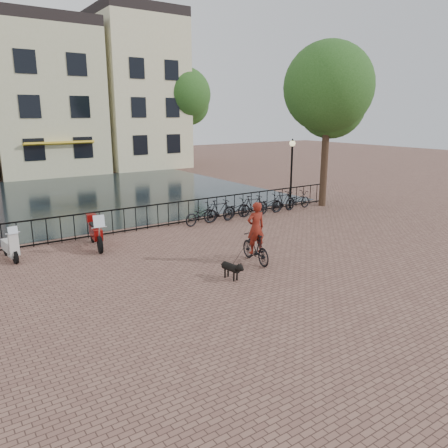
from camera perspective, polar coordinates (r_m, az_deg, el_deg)
ground at (r=12.47m, az=7.85°, el=-8.18°), size 100.00×100.00×0.00m
canal_water at (r=27.36m, az=-17.12°, el=3.66°), size 20.00×20.00×0.00m
railing at (r=18.73m, az=-8.63°, el=1.05°), size 20.00×0.05×1.02m
canal_house_mid at (r=39.40m, az=-22.82°, el=14.88°), size 8.00×9.50×11.80m
canal_house_right at (r=41.85m, az=-11.73°, el=16.60°), size 7.00×9.00×13.30m
tree_near_right at (r=23.25m, az=13.50°, el=16.95°), size 4.48×4.48×8.24m
tree_far_right at (r=40.68m, az=-5.25°, el=16.48°), size 4.76×4.76×8.76m
lamp_post at (r=22.13m, az=8.84°, el=7.99°), size 0.30×0.30×3.45m
cyclist at (r=14.09m, az=4.15°, el=-1.59°), size 0.80×1.77×2.35m
dog at (r=12.85m, az=0.92°, el=-5.99°), size 0.39×0.87×0.57m
motorcycle at (r=16.37m, az=-16.45°, el=-0.59°), size 0.75×2.01×1.40m
scooter at (r=16.08m, az=-26.26°, el=-2.00°), size 0.54×1.41×1.28m
parked_bike_0 at (r=19.06m, az=-2.96°, el=1.26°), size 1.77×0.79×0.90m
parked_bike_1 at (r=19.55m, az=-0.59°, el=1.75°), size 1.67×0.48×1.00m
parked_bike_2 at (r=20.09m, az=1.67°, el=1.95°), size 1.79×0.87×0.90m
parked_bike_3 at (r=20.64m, az=3.81°, el=2.39°), size 1.70×0.60×1.00m
parked_bike_4 at (r=21.23m, az=5.84°, el=2.55°), size 1.73×0.63×0.90m
parked_bike_5 at (r=21.84m, az=7.76°, el=2.95°), size 1.70×0.63×1.00m
parked_bike_6 at (r=22.48m, az=9.56°, el=3.08°), size 1.75×0.71×0.90m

